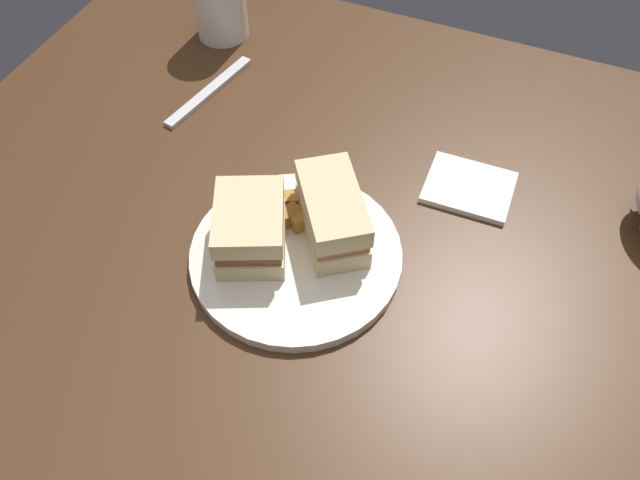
% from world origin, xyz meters
% --- Properties ---
extents(ground_plane, '(6.00, 6.00, 0.00)m').
position_xyz_m(ground_plane, '(0.00, 0.00, 0.00)').
color(ground_plane, black).
extents(dining_table, '(1.18, 0.98, 0.73)m').
position_xyz_m(dining_table, '(0.00, 0.00, 0.37)').
color(dining_table, '#422816').
rests_on(dining_table, ground).
extents(plate, '(0.25, 0.25, 0.01)m').
position_xyz_m(plate, '(-0.05, -0.03, 0.74)').
color(plate, silver).
rests_on(plate, dining_table).
extents(sandwich_half_left, '(0.12, 0.14, 0.07)m').
position_xyz_m(sandwich_half_left, '(-0.02, 0.01, 0.78)').
color(sandwich_half_left, beige).
rests_on(sandwich_half_left, plate).
extents(sandwich_half_right, '(0.11, 0.12, 0.07)m').
position_xyz_m(sandwich_half_right, '(-0.10, -0.04, 0.78)').
color(sandwich_half_right, beige).
rests_on(sandwich_half_right, plate).
extents(potato_wedge_front, '(0.04, 0.05, 0.02)m').
position_xyz_m(potato_wedge_front, '(-0.08, 0.00, 0.76)').
color(potato_wedge_front, '#AD702D').
rests_on(potato_wedge_front, plate).
extents(potato_wedge_middle, '(0.04, 0.05, 0.02)m').
position_xyz_m(potato_wedge_middle, '(-0.12, 0.00, 0.75)').
color(potato_wedge_middle, gold).
rests_on(potato_wedge_middle, plate).
extents(potato_wedge_back, '(0.05, 0.06, 0.02)m').
position_xyz_m(potato_wedge_back, '(-0.05, 0.02, 0.76)').
color(potato_wedge_back, '#B77F33').
rests_on(potato_wedge_back, plate).
extents(potato_wedge_left_edge, '(0.04, 0.04, 0.02)m').
position_xyz_m(potato_wedge_left_edge, '(-0.04, 0.04, 0.75)').
color(potato_wedge_left_edge, '#B77F33').
rests_on(potato_wedge_left_edge, plate).
extents(potato_wedge_right_edge, '(0.04, 0.04, 0.02)m').
position_xyz_m(potato_wedge_right_edge, '(-0.09, 0.03, 0.75)').
color(potato_wedge_right_edge, '#B77F33').
rests_on(potato_wedge_right_edge, plate).
extents(potato_wedge_stray, '(0.05, 0.04, 0.01)m').
position_xyz_m(potato_wedge_stray, '(-0.06, 0.02, 0.75)').
color(potato_wedge_stray, gold).
rests_on(potato_wedge_stray, plate).
extents(napkin, '(0.11, 0.09, 0.01)m').
position_xyz_m(napkin, '(0.11, 0.16, 0.73)').
color(napkin, white).
rests_on(napkin, dining_table).
extents(fork, '(0.05, 0.18, 0.01)m').
position_xyz_m(fork, '(-0.29, 0.19, 0.73)').
color(fork, silver).
rests_on(fork, dining_table).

